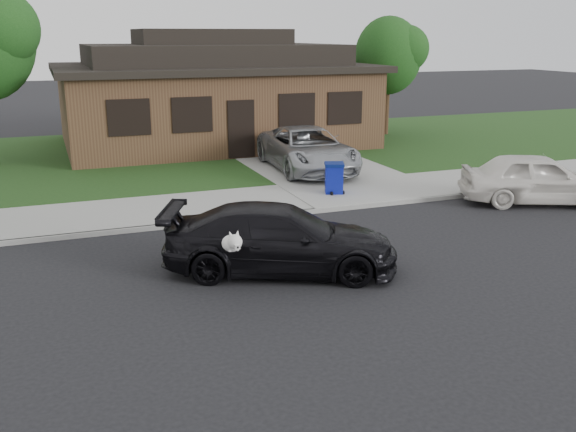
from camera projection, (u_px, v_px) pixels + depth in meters
name	position (u px, v px, depth m)	size (l,w,h in m)	color
ground	(210.00, 276.00, 12.59)	(120.00, 120.00, 0.00)	black
sidewalk	(163.00, 210.00, 17.07)	(60.00, 3.00, 0.12)	gray
curb	(175.00, 225.00, 15.72)	(60.00, 0.12, 0.12)	gray
lawn	(125.00, 158.00, 24.25)	(60.00, 13.00, 0.13)	#193814
driveway	(302.00, 161.00, 23.62)	(4.50, 13.00, 0.14)	gray
sedan	(280.00, 239.00, 12.68)	(4.98, 3.55, 1.34)	black
minivan	(307.00, 149.00, 21.57)	(2.37, 5.14, 1.43)	#9FA2A6
white_compact	(538.00, 178.00, 17.83)	(1.68, 4.17, 1.42)	white
recycling_bin	(334.00, 178.00, 18.51)	(0.70, 0.70, 0.90)	#0C178C
house	(213.00, 95.00, 26.86)	(12.60, 8.60, 4.65)	#422B1C
tree_1	(392.00, 54.00, 28.68)	(3.15, 3.00, 5.25)	#332114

